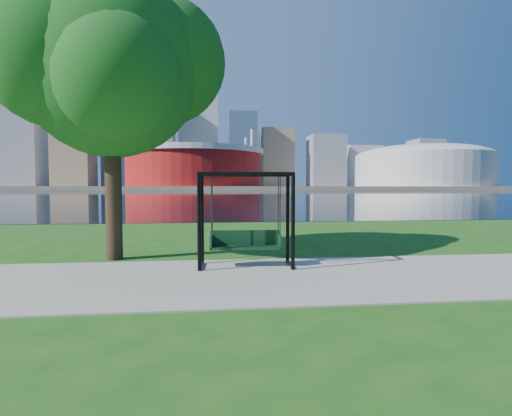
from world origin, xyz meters
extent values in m
plane|color=#1E5114|center=(0.00, 0.00, 0.00)|extent=(900.00, 900.00, 0.00)
cube|color=#9E937F|center=(0.00, -0.50, 0.01)|extent=(120.00, 4.00, 0.03)
cube|color=black|center=(0.00, 102.00, 0.01)|extent=(900.00, 180.00, 0.02)
cube|color=#937F60|center=(0.00, 306.00, 1.00)|extent=(900.00, 228.00, 2.00)
cylinder|color=maroon|center=(-10.00, 235.00, 13.00)|extent=(80.00, 80.00, 22.00)
cylinder|color=silver|center=(-10.00, 235.00, 22.50)|extent=(83.00, 83.00, 3.00)
cylinder|color=silver|center=(22.91, 254.00, 18.00)|extent=(2.00, 2.00, 32.00)
cylinder|color=silver|center=(-42.91, 254.00, 18.00)|extent=(2.00, 2.00, 32.00)
cylinder|color=silver|center=(-42.91, 216.00, 18.00)|extent=(2.00, 2.00, 32.00)
cylinder|color=silver|center=(22.91, 216.00, 18.00)|extent=(2.00, 2.00, 32.00)
cylinder|color=beige|center=(135.00, 235.00, 12.00)|extent=(84.00, 84.00, 20.00)
ellipsoid|color=beige|center=(135.00, 235.00, 21.00)|extent=(84.00, 84.00, 15.12)
cube|color=gray|center=(-140.00, 310.00, 33.00)|extent=(28.00, 28.00, 62.00)
cube|color=#998466|center=(-100.00, 300.00, 46.00)|extent=(26.00, 26.00, 88.00)
cube|color=slate|center=(-70.00, 325.00, 49.50)|extent=(30.00, 24.00, 95.00)
cube|color=gray|center=(-40.00, 305.00, 38.00)|extent=(24.00, 24.00, 72.00)
cube|color=silver|center=(-10.00, 335.00, 42.00)|extent=(32.00, 28.00, 80.00)
cube|color=slate|center=(25.00, 310.00, 31.00)|extent=(22.00, 22.00, 58.00)
cube|color=#998466|center=(55.00, 325.00, 26.00)|extent=(26.00, 26.00, 48.00)
cube|color=gray|center=(95.00, 315.00, 23.00)|extent=(28.00, 24.00, 42.00)
cube|color=silver|center=(135.00, 340.00, 20.00)|extent=(30.00, 26.00, 36.00)
cube|color=gray|center=(185.00, 320.00, 22.00)|extent=(24.00, 24.00, 40.00)
cube|color=#998466|center=(225.00, 335.00, 18.00)|extent=(26.00, 26.00, 32.00)
sphere|color=#998466|center=(-100.00, 300.00, 93.50)|extent=(10.00, 10.00, 10.00)
cylinder|color=black|center=(-0.94, 0.24, 1.06)|extent=(0.09, 0.09, 2.11)
cylinder|color=black|center=(1.08, 0.13, 1.06)|extent=(0.09, 0.09, 2.11)
cylinder|color=black|center=(-0.89, 1.07, 1.06)|extent=(0.09, 0.09, 2.11)
cylinder|color=black|center=(1.13, 0.96, 1.06)|extent=(0.09, 0.09, 2.11)
cylinder|color=black|center=(0.07, 0.19, 2.11)|extent=(2.02, 0.19, 0.08)
cylinder|color=black|center=(0.12, 1.01, 2.11)|extent=(2.02, 0.19, 0.08)
cylinder|color=black|center=(-0.91, 0.65, 2.11)|extent=(0.13, 0.83, 0.08)
cylinder|color=black|center=(-0.91, 0.65, 0.07)|extent=(0.11, 0.83, 0.07)
cylinder|color=black|center=(1.11, 0.55, 2.11)|extent=(0.13, 0.83, 0.08)
cylinder|color=black|center=(1.11, 0.55, 0.07)|extent=(0.11, 0.83, 0.07)
cube|color=black|center=(0.10, 0.60, 0.46)|extent=(1.63, 0.50, 0.06)
cube|color=black|center=(0.11, 0.78, 0.66)|extent=(1.61, 0.13, 0.35)
cube|color=black|center=(-0.68, 0.64, 0.59)|extent=(0.07, 0.42, 0.31)
cube|color=black|center=(0.87, 0.56, 0.59)|extent=(0.07, 0.42, 0.31)
cylinder|color=#333338|center=(-0.67, 0.47, 1.40)|extent=(0.02, 0.02, 1.33)
cylinder|color=#333338|center=(0.84, 0.39, 1.40)|extent=(0.02, 0.02, 1.33)
cylinder|color=#333338|center=(-0.65, 0.81, 1.40)|extent=(0.02, 0.02, 1.33)
cylinder|color=#333338|center=(0.86, 0.73, 1.40)|extent=(0.02, 0.02, 1.33)
cylinder|color=black|center=(-3.11, 2.03, 2.02)|extent=(0.40, 0.40, 4.03)
sphere|color=#185117|center=(-3.11, 2.03, 4.76)|extent=(4.40, 4.40, 4.40)
sphere|color=#185117|center=(-1.92, 2.58, 5.13)|extent=(3.30, 3.30, 3.30)
sphere|color=#185117|center=(-4.21, 1.66, 4.95)|extent=(3.48, 3.48, 3.48)
sphere|color=#185117|center=(-2.74, 1.02, 4.31)|extent=(2.93, 2.93, 2.93)
sphere|color=#185117|center=(-3.66, 3.13, 5.50)|extent=(3.11, 3.11, 3.11)
camera|label=1|loc=(-0.70, -8.33, 1.84)|focal=28.00mm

